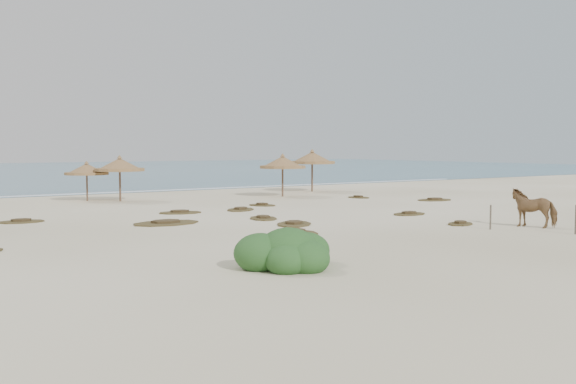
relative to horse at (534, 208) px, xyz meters
name	(u,v)px	position (x,y,z in m)	size (l,w,h in m)	color
ground	(340,229)	(-7.31, 3.90, -0.80)	(160.00, 160.00, 0.00)	#EEE3C3
foam_line	(120,192)	(-7.31, 29.90, -0.80)	(70.00, 0.60, 0.01)	silver
palapa_2	(87,170)	(-11.61, 23.65, 1.14)	(2.75, 2.75, 2.51)	brown
palapa_3	(120,165)	(-9.99, 22.27, 1.42)	(3.92, 3.92, 2.87)	brown
palapa_4	(283,163)	(0.49, 19.82, 1.47)	(3.32, 3.32, 2.94)	brown
palapa_5	(312,158)	(5.06, 22.65, 1.69)	(3.58, 3.58, 3.22)	brown
horse	(534,208)	(0.00, 0.00, 0.00)	(0.87, 1.90, 1.61)	#916642
fence_post_near	(576,219)	(-0.70, -2.33, -0.23)	(0.09, 0.09, 1.15)	brown
fence_post_far	(491,217)	(-2.21, 0.47, -0.30)	(0.07, 0.07, 1.00)	brown
bush	(288,253)	(-13.73, -1.79, -0.38)	(2.91, 2.56, 1.30)	#2D5F28
scrub_1	(166,223)	(-12.39, 9.69, -0.75)	(3.01, 1.98, 0.16)	brown
scrub_2	(263,218)	(-7.86, 8.91, -0.75)	(1.85, 2.23, 0.16)	brown
scrub_3	(240,209)	(-6.66, 13.13, -0.75)	(2.43, 2.38, 0.16)	brown
scrub_4	(409,214)	(-0.82, 6.48, -0.75)	(2.05, 1.46, 0.16)	brown
scrub_5	(435,200)	(6.63, 11.73, -0.75)	(2.59, 1.92, 0.16)	brown
scrub_6	(21,221)	(-17.52, 13.82, -0.75)	(2.11, 1.51, 0.16)	brown
scrub_7	(262,205)	(-4.32, 14.72, -0.75)	(1.70, 1.99, 0.16)	brown
scrub_9	(294,224)	(-7.95, 6.25, -0.75)	(2.61, 2.65, 0.16)	brown
scrub_10	(358,197)	(3.96, 15.97, -0.75)	(1.32, 1.79, 0.16)	brown
scrub_11	(296,232)	(-9.41, 4.00, -0.75)	(1.60, 2.21, 0.16)	brown
scrub_12	(460,223)	(-1.94, 2.28, -0.75)	(1.81, 1.54, 0.16)	brown
scrub_13	(180,212)	(-9.98, 13.49, -0.75)	(2.47, 1.98, 0.16)	brown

